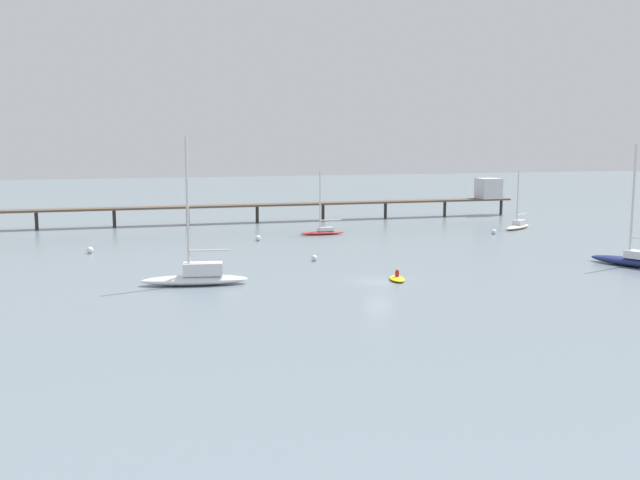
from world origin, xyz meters
TOP-DOWN VIEW (x-y plane):
  - ground_plane at (0.00, 0.00)m, footprint 400.00×400.00m
  - pier at (14.73, 50.20)m, footprint 88.84×4.92m
  - sailboat_navy at (27.89, -0.58)m, footprint 5.52×9.48m
  - sailboat_red at (5.29, 33.11)m, footprint 6.19×1.50m
  - sailboat_cream at (34.55, 30.76)m, footprint 6.66×5.16m
  - sailboat_white at (-15.99, 3.52)m, footprint 9.68×3.88m
  - dinghy_yellow at (1.81, -0.02)m, footprint 1.98×3.21m
  - mooring_buoy_near at (-25.10, 25.36)m, footprint 0.75×0.75m
  - mooring_buoy_inner at (-2.24, 12.62)m, footprint 0.64×0.64m
  - mooring_buoy_outer at (27.93, 26.46)m, footprint 0.68×0.68m
  - mooring_buoy_far at (-4.55, 29.66)m, footprint 0.73×0.73m

SIDE VIEW (x-z plane):
  - ground_plane at x=0.00m, z-range 0.00..0.00m
  - dinghy_yellow at x=1.81m, z-range -0.37..0.77m
  - mooring_buoy_inner at x=-2.24m, z-range 0.00..0.64m
  - mooring_buoy_outer at x=27.93m, z-range 0.00..0.68m
  - mooring_buoy_far at x=-4.55m, z-range 0.00..0.73m
  - mooring_buoy_near at x=-25.10m, z-range 0.00..0.75m
  - sailboat_red at x=5.29m, z-range -3.76..4.93m
  - sailboat_cream at x=34.55m, z-range -3.72..4.91m
  - sailboat_navy at x=27.89m, z-range -5.43..6.93m
  - sailboat_white at x=-15.99m, z-range -5.67..7.38m
  - pier at x=14.73m, z-range 0.16..6.53m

